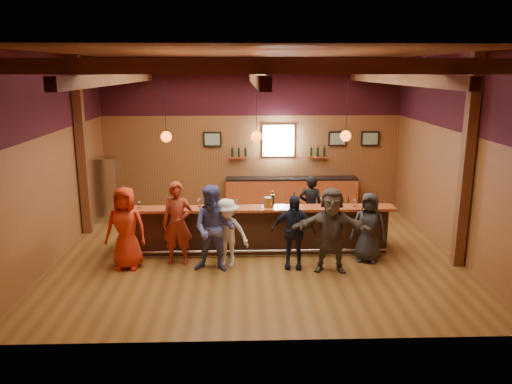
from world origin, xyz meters
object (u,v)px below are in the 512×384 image
(customer_navy, at_px, (293,232))
(stainless_fridge, at_px, (107,189))
(customer_orange, at_px, (126,228))
(customer_white, at_px, (227,233))
(ice_bucket, at_px, (268,202))
(bar_counter, at_px, (257,228))
(bottle_a, at_px, (272,200))
(customer_redvest, at_px, (177,223))
(customer_brown, at_px, (331,230))
(bartender, at_px, (311,207))
(back_bar_cabinet, at_px, (291,193))
(customer_denim, at_px, (214,229))
(customer_dark, at_px, (369,227))

(customer_navy, bearing_deg, stainless_fridge, 151.96)
(customer_orange, distance_m, customer_white, 2.15)
(ice_bucket, bearing_deg, bar_counter, 128.92)
(bottle_a, bearing_deg, customer_redvest, -161.75)
(customer_white, height_order, bottle_a, customer_white)
(customer_brown, distance_m, bottle_a, 1.71)
(bartender, distance_m, bottle_a, 1.45)
(back_bar_cabinet, height_order, customer_navy, customer_navy)
(bottle_a, bearing_deg, bartender, 42.51)
(bar_counter, bearing_deg, customer_white, -123.12)
(bartender, bearing_deg, bottle_a, 53.88)
(customer_redvest, bearing_deg, customer_white, -5.31)
(bar_counter, relative_size, stainless_fridge, 3.50)
(bar_counter, xyz_separation_m, customer_orange, (-2.82, -1.07, 0.37))
(customer_redvest, relative_size, customer_denim, 0.99)
(back_bar_cabinet, distance_m, stainless_fridge, 5.43)
(customer_brown, xyz_separation_m, bottle_a, (-1.15, 1.21, 0.34))
(customer_denim, distance_m, customer_white, 0.41)
(customer_orange, relative_size, bartender, 1.11)
(stainless_fridge, bearing_deg, customer_orange, -69.73)
(back_bar_cabinet, distance_m, customer_white, 4.97)
(customer_brown, height_order, ice_bucket, customer_brown)
(stainless_fridge, distance_m, customer_white, 4.90)
(ice_bucket, bearing_deg, customer_redvest, -164.18)
(bar_counter, height_order, stainless_fridge, stainless_fridge)
(bar_counter, height_order, ice_bucket, ice_bucket)
(bottle_a, bearing_deg, customer_dark, -18.28)
(bar_counter, relative_size, bottle_a, 18.68)
(bar_counter, distance_m, customer_denim, 1.65)
(customer_white, distance_m, customer_dark, 3.11)
(customer_dark, bearing_deg, customer_navy, -148.88)
(customer_orange, xyz_separation_m, customer_dark, (5.25, 0.21, -0.11))
(bottle_a, bearing_deg, customer_white, -139.85)
(customer_navy, bearing_deg, bartender, 80.56)
(customer_navy, bearing_deg, back_bar_cabinet, 93.35)
(customer_redvest, distance_m, customer_navy, 2.50)
(bar_counter, relative_size, back_bar_cabinet, 1.57)
(customer_dark, bearing_deg, stainless_fridge, 173.47)
(back_bar_cabinet, height_order, customer_redvest, customer_redvest)
(customer_dark, distance_m, bartender, 1.94)
(customer_orange, bearing_deg, ice_bucket, 20.18)
(bar_counter, xyz_separation_m, customer_brown, (1.50, -1.38, 0.38))
(stainless_fridge, height_order, customer_redvest, customer_redvest)
(stainless_fridge, xyz_separation_m, customer_orange, (1.30, -3.52, -0.01))
(stainless_fridge, bearing_deg, customer_navy, -36.87)
(customer_dark, bearing_deg, customer_brown, -130.20)
(bar_counter, bearing_deg, stainless_fridge, 149.24)
(bartender, bearing_deg, customer_redvest, 38.92)
(customer_orange, height_order, customer_brown, customer_brown)
(stainless_fridge, distance_m, customer_navy, 6.06)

